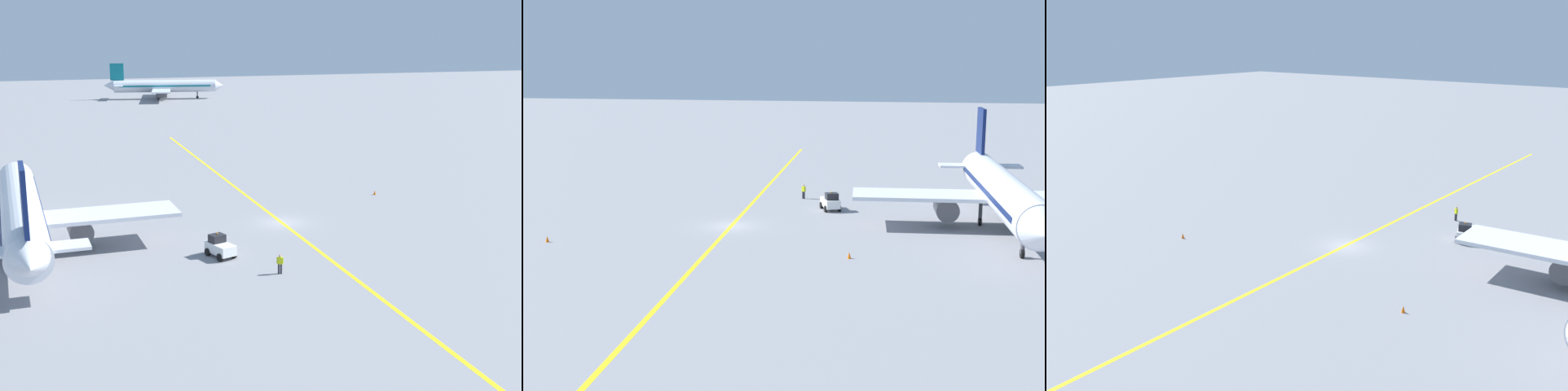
{
  "view_description": "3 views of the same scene",
  "coord_description": "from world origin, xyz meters",
  "views": [
    {
      "loc": [
        -22.15,
        -69.55,
        20.53
      ],
      "look_at": [
        -2.53,
        -0.86,
        3.29
      ],
      "focal_mm": 50.0,
      "sensor_mm": 36.0,
      "label": 1
    },
    {
      "loc": [
        -17.06,
        66.8,
        16.24
      ],
      "look_at": [
        -4.41,
        -4.56,
        2.32
      ],
      "focal_mm": 50.0,
      "sensor_mm": 36.0,
      "label": 2
    },
    {
      "loc": [
        -33.72,
        47.68,
        20.98
      ],
      "look_at": [
        5.42,
        -0.57,
        4.25
      ],
      "focal_mm": 42.0,
      "sensor_mm": 36.0,
      "label": 3
    }
  ],
  "objects": [
    {
      "name": "traffic_cone_near_nose",
      "position": [
        -12.32,
        9.52,
        0.28
      ],
      "size": [
        0.32,
        0.32,
        0.55
      ],
      "primitive_type": "cone",
      "color": "orange",
      "rests_on": "ground"
    },
    {
      "name": "ground_crew_worker",
      "position": [
        -4.89,
        -14.94,
        0.91
      ],
      "size": [
        0.53,
        0.36,
        1.68
      ],
      "color": "#23232D",
      "rests_on": "ground"
    },
    {
      "name": "ground_plane",
      "position": [
        0.0,
        0.0,
        0.0
      ],
      "size": [
        400.0,
        400.0,
        0.0
      ],
      "primitive_type": "plane",
      "color": "gray"
    },
    {
      "name": "airplane_distant_taxiing",
      "position": [
        6.64,
        126.56,
        3.34
      ],
      "size": [
        31.91,
        25.63,
        9.54
      ],
      "color": "silver",
      "rests_on": "ground"
    },
    {
      "name": "baggage_tug_white",
      "position": [
        -8.68,
        -9.15,
        0.9
      ],
      "size": [
        2.58,
        3.34,
        2.11
      ],
      "color": "white",
      "rests_on": "ground"
    },
    {
      "name": "airplane_at_gate",
      "position": [
        -25.56,
        -3.11,
        3.71
      ],
      "size": [
        28.29,
        35.54,
        10.6
      ],
      "color": "silver",
      "rests_on": "ground"
    },
    {
      "name": "traffic_cone_mid_apron",
      "position": [
        14.61,
        8.84,
        0.28
      ],
      "size": [
        0.32,
        0.32,
        0.55
      ],
      "primitive_type": "cone",
      "color": "orange",
      "rests_on": "ground"
    },
    {
      "name": "apron_yellow_centreline",
      "position": [
        0.0,
        0.0,
        0.0
      ],
      "size": [
        4.9,
        119.93,
        0.01
      ],
      "primitive_type": "cube",
      "rotation": [
        0.0,
        0.0,
        0.04
      ],
      "color": "yellow",
      "rests_on": "ground"
    }
  ]
}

